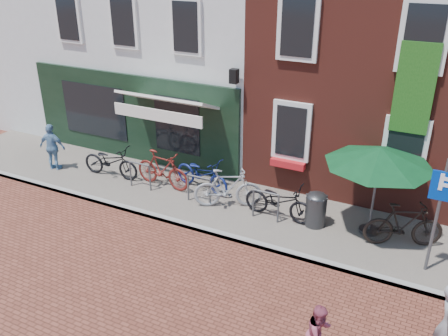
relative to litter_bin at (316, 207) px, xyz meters
The scene contains 17 objects.
ground 2.40m from the litter_bin, 138.96° to the right, with size 80.00×80.00×0.00m, color brown.
sidewalk 0.94m from the litter_bin, behind, with size 24.00×3.00×0.10m, color slate.
building_stucco 9.52m from the litter_bin, 140.95° to the left, with size 8.00×8.00×9.00m, color silver.
building_brick_mid 7.02m from the litter_bin, 87.40° to the left, with size 6.00×8.00×10.00m, color maroon.
filler_left 15.75m from the litter_bin, 158.98° to the left, with size 7.00×8.00×9.00m, color silver.
litter_bin is the anchor object (origin of this frame).
parking_sign 3.12m from the litter_bin, 14.76° to the right, with size 0.50×0.08×2.70m.
parasol 2.15m from the litter_bin, 12.42° to the left, with size 2.61×2.61×2.41m.
woman 4.63m from the litter_bin, 44.85° to the right, with size 0.60×0.39×1.63m, color gray.
boy 4.45m from the litter_bin, 72.54° to the right, with size 0.59×0.46×1.21m, color #A04359.
cafe_person 8.55m from the litter_bin, behind, with size 0.90×0.37×1.53m, color #6793B9.
bicycle_0 6.55m from the litter_bin, behind, with size 0.67×1.93×1.02m, color black.
bicycle_1 4.72m from the litter_bin, behind, with size 0.53×1.88×1.13m, color maroon.
bicycle_2 3.60m from the litter_bin, behind, with size 0.67×1.93×1.02m, color navy.
bicycle_3 2.44m from the litter_bin, behind, with size 0.53×1.88×1.13m, color gray.
bicycle_4 0.98m from the litter_bin, behind, with size 0.67×1.93×1.02m, color black.
bicycle_5 2.13m from the litter_bin, ahead, with size 0.53×1.88×1.13m, color black.
Camera 1 is at (4.40, -9.00, 6.66)m, focal length 38.15 mm.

